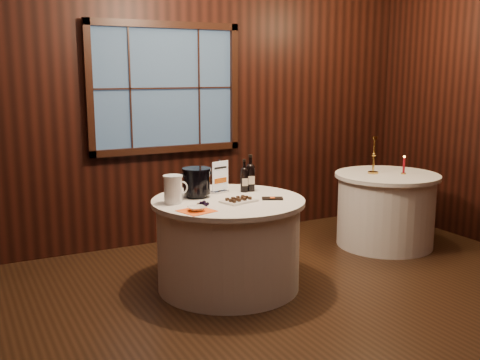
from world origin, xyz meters
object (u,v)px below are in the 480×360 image
sign_stand (220,182)px  chocolate_plate (239,200)px  grape_bunch (204,204)px  ice_bucket (197,182)px  brass_candlestick (374,160)px  chocolate_box (272,198)px  side_table (386,209)px  glass_pitcher (173,189)px  cracker_bowl (197,209)px  port_bottle_left (244,178)px  port_bottle_right (251,175)px  red_candle (404,167)px  main_table (228,243)px

sign_stand → chocolate_plate: 0.41m
grape_bunch → ice_bucket: bearing=76.1°
brass_candlestick → chocolate_plate: bearing=-164.3°
chocolate_box → side_table: bearing=42.3°
side_table → glass_pitcher: (-2.46, -0.23, 0.50)m
chocolate_plate → cracker_bowl: (-0.43, -0.13, 0.00)m
port_bottle_left → ice_bucket: size_ratio=1.18×
chocolate_box → brass_candlestick: brass_candlestick is taller
sign_stand → glass_pitcher: 0.54m
port_bottle_right → side_table: bearing=18.4°
port_bottle_left → grape_bunch: size_ratio=1.68×
sign_stand → red_candle: size_ratio=1.48×
side_table → sign_stand: (-1.95, -0.04, 0.48)m
chocolate_plate → brass_candlestick: size_ratio=0.81×
ice_bucket → chocolate_plate: size_ratio=0.79×
port_bottle_left → brass_candlestick: 1.64m
port_bottle_left → ice_bucket: 0.45m
main_table → chocolate_box: chocolate_box is taller
grape_bunch → cracker_bowl: grape_bunch is taller
port_bottle_left → chocolate_plate: (-0.23, -0.33, -0.11)m
main_table → cracker_bowl: 0.63m
side_table → brass_candlestick: (-0.12, 0.08, 0.52)m
glass_pitcher → red_candle: bearing=0.0°
chocolate_plate → glass_pitcher: (-0.49, 0.21, 0.10)m
main_table → side_table: same height
ice_bucket → sign_stand: bearing=15.4°
sign_stand → port_bottle_left: (0.21, -0.07, 0.03)m
red_candle → sign_stand: bearing=178.5°
brass_candlestick → chocolate_box: bearing=-160.2°
ice_bucket → glass_pitcher: 0.29m
chocolate_box → port_bottle_right: bearing=117.0°
side_table → cracker_bowl: cracker_bowl is taller
side_table → glass_pitcher: bearing=-174.6°
port_bottle_right → glass_pitcher: 0.79m
side_table → ice_bucket: (-2.20, -0.11, 0.51)m
cracker_bowl → main_table: bearing=33.5°
brass_candlestick → ice_bucket: bearing=-174.8°
ice_bucket → chocolate_plate: 0.42m
port_bottle_left → chocolate_box: 0.40m
sign_stand → chocolate_box: 0.53m
main_table → side_table: (2.00, 0.30, 0.00)m
side_table → red_candle: red_candle is taller
main_table → ice_bucket: (-0.20, 0.19, 0.51)m
chocolate_box → red_candle: 1.85m
red_candle → port_bottle_right: bearing=-179.7°
ice_bucket → grape_bunch: size_ratio=1.42×
glass_pitcher → sign_stand: bearing=17.7°
side_table → brass_candlestick: size_ratio=2.77×
cracker_bowl → red_candle: (2.53, 0.47, 0.06)m
glass_pitcher → brass_candlestick: brass_candlestick is taller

